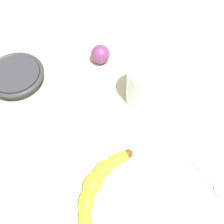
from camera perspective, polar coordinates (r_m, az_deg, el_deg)
wooden_tabletop at (r=67.13cm, az=-6.29°, el=-4.34°), size 120.00×120.00×3.00cm
banana at (r=58.52cm, az=-3.03°, el=-15.04°), size 14.14×16.79×3.57cm
smoothie_glass at (r=66.59cm, az=6.84°, el=5.46°), size 9.04×9.04×10.62cm
ceramic_bowl at (r=75.88cm, az=-19.24°, el=6.99°), size 14.83×14.83×3.53cm
plum_fruit at (r=76.18cm, az=-2.41°, el=11.83°), size 5.23×5.23×5.23cm
teaspoon at (r=63.73cm, az=21.27°, el=-14.72°), size 11.23×4.00×0.80cm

